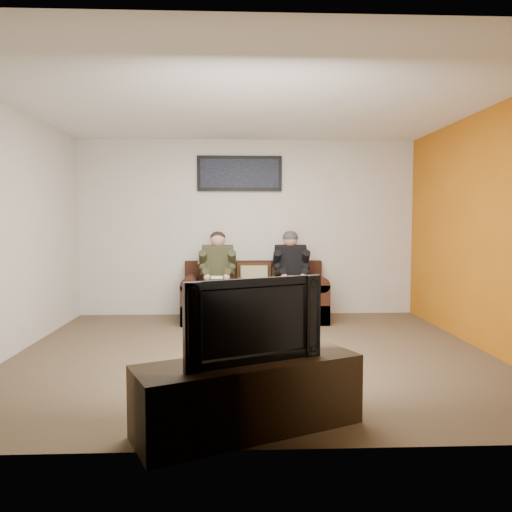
{
  "coord_description": "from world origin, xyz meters",
  "views": [
    {
      "loc": [
        -0.19,
        -5.21,
        1.4
      ],
      "look_at": [
        0.08,
        1.2,
        0.95
      ],
      "focal_mm": 35.0,
      "sensor_mm": 36.0,
      "label": 1
    }
  ],
  "objects_px": {
    "framed_poster": "(240,174)",
    "tv_stand": "(249,395)",
    "cat": "(255,286)",
    "person_left": "(218,272)",
    "person_right": "(291,272)",
    "sofa": "(254,298)",
    "television": "(249,319)"
  },
  "relations": [
    {
      "from": "person_left",
      "to": "framed_poster",
      "type": "xyz_separation_m",
      "value": [
        0.31,
        0.56,
        1.4
      ]
    },
    {
      "from": "person_right",
      "to": "framed_poster",
      "type": "relative_size",
      "value": 1.01
    },
    {
      "from": "tv_stand",
      "to": "cat",
      "type": "bearing_deg",
      "value": 62.75
    },
    {
      "from": "sofa",
      "to": "framed_poster",
      "type": "xyz_separation_m",
      "value": [
        -0.2,
        0.39,
        1.79
      ]
    },
    {
      "from": "person_right",
      "to": "tv_stand",
      "type": "height_order",
      "value": "person_right"
    },
    {
      "from": "cat",
      "to": "tv_stand",
      "type": "relative_size",
      "value": 0.43
    },
    {
      "from": "sofa",
      "to": "person_left",
      "type": "height_order",
      "value": "person_left"
    },
    {
      "from": "person_right",
      "to": "tv_stand",
      "type": "relative_size",
      "value": 0.83
    },
    {
      "from": "framed_poster",
      "to": "person_left",
      "type": "bearing_deg",
      "value": -119.12
    },
    {
      "from": "framed_poster",
      "to": "television",
      "type": "bearing_deg",
      "value": -89.72
    },
    {
      "from": "person_right",
      "to": "sofa",
      "type": "bearing_deg",
      "value": 162.08
    },
    {
      "from": "person_right",
      "to": "tv_stand",
      "type": "distance_m",
      "value": 3.7
    },
    {
      "from": "sofa",
      "to": "person_right",
      "type": "relative_size",
      "value": 1.58
    },
    {
      "from": "sofa",
      "to": "television",
      "type": "distance_m",
      "value": 3.8
    },
    {
      "from": "sofa",
      "to": "television",
      "type": "bearing_deg",
      "value": -92.72
    },
    {
      "from": "sofa",
      "to": "framed_poster",
      "type": "distance_m",
      "value": 1.85
    },
    {
      "from": "person_left",
      "to": "person_right",
      "type": "distance_m",
      "value": 1.02
    },
    {
      "from": "television",
      "to": "framed_poster",
      "type": "bearing_deg",
      "value": 65.99
    },
    {
      "from": "tv_stand",
      "to": "television",
      "type": "height_order",
      "value": "television"
    },
    {
      "from": "cat",
      "to": "television",
      "type": "relative_size",
      "value": 0.68
    },
    {
      "from": "cat",
      "to": "television",
      "type": "height_order",
      "value": "television"
    },
    {
      "from": "cat",
      "to": "framed_poster",
      "type": "distance_m",
      "value": 1.71
    },
    {
      "from": "person_right",
      "to": "television",
      "type": "relative_size",
      "value": 1.31
    },
    {
      "from": "person_left",
      "to": "tv_stand",
      "type": "height_order",
      "value": "person_left"
    },
    {
      "from": "framed_poster",
      "to": "television",
      "type": "relative_size",
      "value": 1.29
    },
    {
      "from": "cat",
      "to": "tv_stand",
      "type": "height_order",
      "value": "cat"
    },
    {
      "from": "cat",
      "to": "framed_poster",
      "type": "xyz_separation_m",
      "value": [
        -0.21,
        0.56,
        1.6
      ]
    },
    {
      "from": "framed_poster",
      "to": "tv_stand",
      "type": "height_order",
      "value": "framed_poster"
    },
    {
      "from": "tv_stand",
      "to": "television",
      "type": "relative_size",
      "value": 1.57
    },
    {
      "from": "television",
      "to": "sofa",
      "type": "bearing_deg",
      "value": 62.99
    },
    {
      "from": "sofa",
      "to": "person_left",
      "type": "bearing_deg",
      "value": -162.04
    },
    {
      "from": "sofa",
      "to": "television",
      "type": "xyz_separation_m",
      "value": [
        -0.18,
        -3.77,
        0.45
      ]
    }
  ]
}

